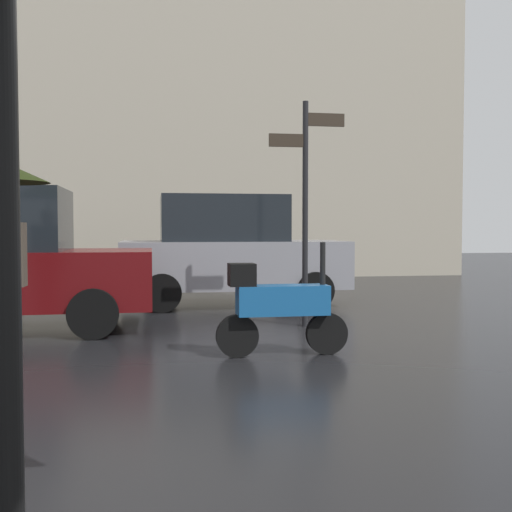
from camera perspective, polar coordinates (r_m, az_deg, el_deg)
parked_scooter at (r=6.74m, az=2.06°, el=-4.50°), size 1.45×0.32×1.23m
parked_car_distant at (r=11.32m, az=-2.44°, el=0.54°), size 4.00×2.04×1.97m
street_signpost at (r=8.80m, az=4.58°, el=5.96°), size 1.08×0.08×3.16m
building_block at (r=19.24m, az=-9.93°, el=17.35°), size 18.30×2.94×12.63m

